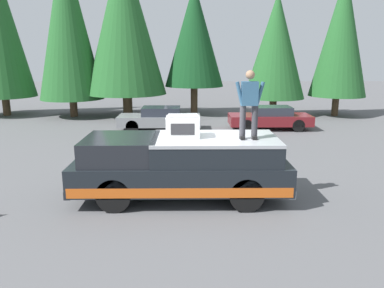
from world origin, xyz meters
The scene contains 11 objects.
ground_plane centered at (0.00, 0.00, 0.00)m, with size 90.00×90.00×0.00m, color #565659.
pickup_truck centered at (-0.25, 0.30, 0.87)m, with size 2.01×5.54×1.65m.
compressor_unit centered at (-0.22, 0.25, 1.93)m, with size 0.65×0.84×0.56m.
person_on_truck_bed centered at (-0.47, -1.39, 2.55)m, with size 0.29×0.72×1.69m.
parked_car_maroon centered at (9.22, -4.07, 0.58)m, with size 1.64×4.10×1.16m.
parked_car_grey centered at (9.09, 1.53, 0.58)m, with size 1.64×4.10×1.16m.
conifer_far_left centered at (13.51, -9.03, 4.86)m, with size 3.38×3.38×8.51m.
conifer_left centered at (13.41, -5.14, 4.21)m, with size 3.65×3.65×7.31m.
conifer_center_left centered at (14.17, -0.29, 4.84)m, with size 3.63×3.63×7.94m.
conifer_center_right centered at (13.55, 3.82, 5.69)m, with size 4.80×4.80×10.02m.
conifer_right centered at (13.43, 7.12, 5.60)m, with size 3.79×3.79×10.13m.
Camera 1 is at (-9.65, 0.12, 3.70)m, focal length 35.26 mm.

